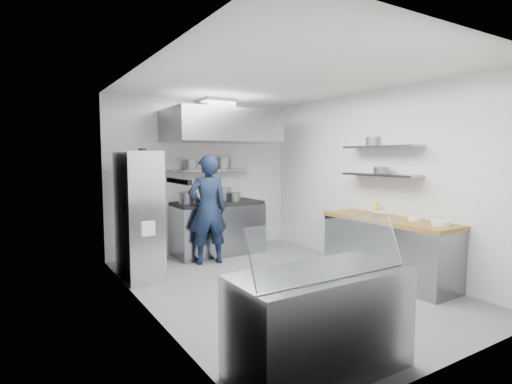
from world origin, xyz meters
TOP-DOWN VIEW (x-y plane):
  - floor at (0.00, 0.00)m, footprint 5.00×5.00m
  - ceiling at (0.00, 0.00)m, footprint 5.00×5.00m
  - wall_back at (0.00, 2.50)m, footprint 3.60×2.80m
  - wall_front at (0.00, -2.50)m, footprint 3.60×2.80m
  - wall_left at (-1.80, 0.00)m, footprint 2.80×5.00m
  - wall_right at (1.80, 0.00)m, footprint 2.80×5.00m
  - gas_range at (0.10, 2.10)m, footprint 1.60×0.80m
  - cooktop at (0.10, 2.10)m, footprint 1.57×0.78m
  - stock_pot_left at (-0.49, 2.04)m, footprint 0.31×0.31m
  - stock_pot_mid at (0.26, 2.19)m, footprint 0.32×0.32m
  - stock_pot_right at (0.38, 1.98)m, footprint 0.25×0.25m
  - over_range_shelf at (0.10, 2.34)m, footprint 1.60×0.30m
  - shelf_pot_a at (-0.31, 2.33)m, footprint 0.24×0.24m
  - shelf_pot_b at (0.45, 2.56)m, footprint 0.33×0.33m
  - extractor_hood at (0.10, 1.93)m, footprint 1.90×1.15m
  - hood_duct at (0.10, 2.15)m, footprint 0.55×0.55m
  - red_firebox at (-1.25, 2.44)m, footprint 0.22×0.10m
  - chef at (-0.34, 1.56)m, footprint 0.71×0.52m
  - wire_rack at (-1.53, 1.36)m, footprint 0.50×0.90m
  - rack_bin_a at (-1.53, 0.98)m, footprint 0.17×0.22m
  - rack_bin_b at (-1.53, 1.41)m, footprint 0.13×0.17m
  - rack_jar at (-1.48, 1.25)m, footprint 0.12×0.12m
  - knife_strip at (-1.78, -0.90)m, footprint 0.04×0.55m
  - prep_counter_base at (1.48, -0.60)m, footprint 0.62×2.00m
  - prep_counter_top at (1.48, -0.60)m, footprint 0.65×2.04m
  - plate_stack_a at (1.54, -1.38)m, footprint 0.23×0.23m
  - plate_stack_b at (1.60, -0.96)m, footprint 0.20×0.20m
  - copper_pan at (1.37, -0.48)m, footprint 0.14×0.14m
  - squeeze_bottle at (1.70, -0.18)m, footprint 0.06×0.06m
  - mixing_bowl at (1.53, -0.39)m, footprint 0.27×0.27m
  - wall_shelf_lower at (1.64, -0.30)m, footprint 0.30×1.30m
  - wall_shelf_upper at (1.64, -0.30)m, footprint 0.30×1.30m
  - shelf_pot_c at (1.61, -0.35)m, footprint 0.24×0.24m
  - shelf_pot_d at (1.79, -0.03)m, footprint 0.25×0.25m
  - display_case at (-1.00, -2.00)m, footprint 1.50×0.70m
  - display_glass at (-1.00, -2.12)m, footprint 1.47×0.19m

SIDE VIEW (x-z plane):
  - floor at x=0.00m, z-range 0.00..0.00m
  - prep_counter_base at x=1.48m, z-range 0.00..0.84m
  - display_case at x=-1.00m, z-range 0.00..0.85m
  - gas_range at x=0.10m, z-range 0.00..0.90m
  - rack_bin_a at x=-1.53m, z-range 0.70..0.90m
  - prep_counter_top at x=1.48m, z-range 0.84..0.90m
  - chef at x=-0.34m, z-range 0.00..1.80m
  - mixing_bowl at x=1.53m, z-range 0.90..0.95m
  - wire_rack at x=-1.53m, z-range 0.00..1.85m
  - cooktop at x=0.10m, z-range 0.90..0.96m
  - plate_stack_a at x=1.54m, z-range 0.90..0.96m
  - plate_stack_b at x=1.60m, z-range 0.90..0.96m
  - copper_pan at x=1.37m, z-range 0.90..0.96m
  - squeeze_bottle at x=1.70m, z-range 0.90..1.08m
  - stock_pot_right at x=0.38m, z-range 0.96..1.12m
  - stock_pot_left at x=-0.49m, z-range 0.96..1.16m
  - display_glass at x=-1.00m, z-range 0.86..1.28m
  - stock_pot_mid at x=0.26m, z-range 0.96..1.20m
  - rack_bin_b at x=-1.53m, z-range 1.22..1.38m
  - wall_back at x=0.00m, z-range 1.39..1.41m
  - wall_front at x=0.00m, z-range 1.39..1.41m
  - wall_left at x=-1.80m, z-range 1.39..1.41m
  - wall_right at x=1.80m, z-range 1.39..1.41m
  - red_firebox at x=-1.25m, z-range 1.29..1.55m
  - wall_shelf_lower at x=1.64m, z-range 1.48..1.52m
  - over_range_shelf at x=0.10m, z-range 1.50..1.54m
  - knife_strip at x=-1.78m, z-range 1.53..1.57m
  - shelf_pot_c at x=1.61m, z-range 1.52..1.62m
  - shelf_pot_a at x=-0.31m, z-range 1.54..1.72m
  - shelf_pot_b at x=0.45m, z-range 1.54..1.76m
  - rack_jar at x=-1.48m, z-range 1.71..1.89m
  - wall_shelf_upper at x=1.64m, z-range 1.90..1.94m
  - shelf_pot_d at x=1.79m, z-range 1.94..2.08m
  - extractor_hood at x=0.10m, z-range 2.02..2.57m
  - hood_duct at x=0.10m, z-range 2.56..2.80m
  - ceiling at x=0.00m, z-range 2.80..2.80m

